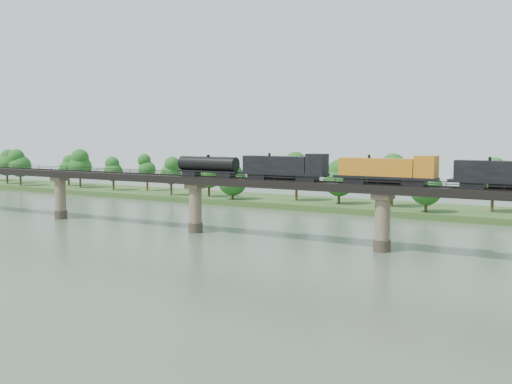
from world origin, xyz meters
The scene contains 6 objects.
ground centered at (0.00, 0.00, 0.00)m, with size 400.00×400.00×0.00m, color #3D4D3C.
far_bank centered at (0.00, 85.00, 0.80)m, with size 300.00×24.00×1.60m, color #2D4D1E.
bridge centered at (0.00, 30.00, 5.46)m, with size 236.00×30.00×11.50m.
bridge_superstructure centered at (0.00, 30.00, 11.79)m, with size 220.00×4.90×0.75m.
far_treeline centered at (-8.21, 80.52, 8.83)m, with size 289.06×17.54×13.60m.
freight_train centered at (33.78, 30.00, 13.90)m, with size 72.91×2.84×5.02m.
Camera 1 is at (79.03, -73.47, 20.12)m, focal length 45.00 mm.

